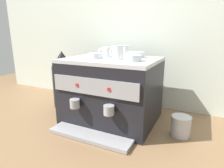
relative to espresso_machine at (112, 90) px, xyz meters
The scene contains 11 objects.
ground_plane 0.20m from the espresso_machine, 90.00° to the left, with size 4.00×4.00×0.00m, color brown.
tiled_backsplash_wall 0.51m from the espresso_machine, 90.00° to the left, with size 2.80×0.03×1.12m, color silver.
espresso_machine is the anchor object (origin of this frame).
ceramic_cup_0 0.25m from the espresso_machine, 139.03° to the left, with size 0.10×0.07×0.06m.
ceramic_cup_1 0.30m from the espresso_machine, 84.45° to the left, with size 0.06×0.10×0.07m.
ceramic_cup_2 0.25m from the espresso_machine, 26.56° to the right, with size 0.10×0.07×0.08m.
ceramic_bowl_0 0.28m from the espresso_machine, 22.31° to the right, with size 0.10×0.10×0.03m.
ceramic_bowl_1 0.28m from the espresso_machine, 46.54° to the left, with size 0.11×0.11×0.03m.
ceramic_bowl_2 0.24m from the espresso_machine, 149.44° to the right, with size 0.09×0.09×0.03m.
coffee_grinder 0.45m from the espresso_machine, behind, with size 0.16×0.16×0.43m.
milk_pitcher 0.46m from the espresso_machine, ahead, with size 0.11×0.11×0.11m, color #B7B7BC.
Camera 1 is at (0.52, -1.05, 0.54)m, focal length 30.03 mm.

